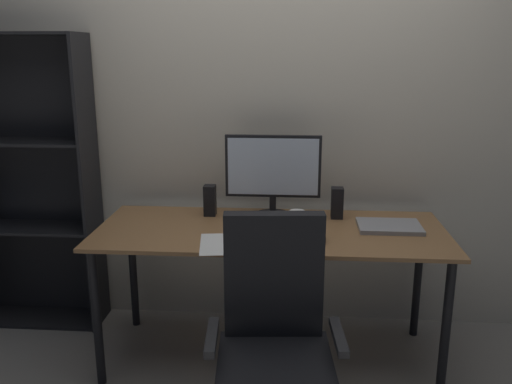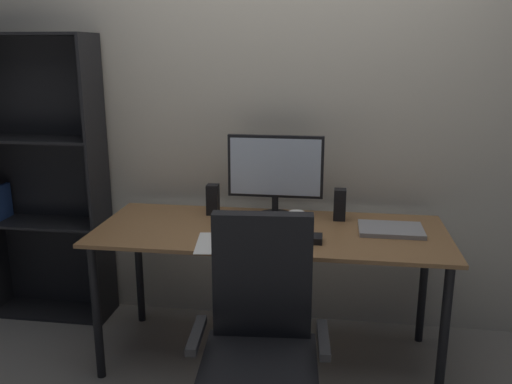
# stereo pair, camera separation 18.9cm
# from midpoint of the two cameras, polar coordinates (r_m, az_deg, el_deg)

# --- Properties ---
(ground_plane) EXTENTS (12.00, 12.00, 0.00)m
(ground_plane) POSITION_cam_midpoint_polar(r_m,az_deg,el_deg) (3.08, -0.36, -17.10)
(ground_plane) COLOR gray
(back_wall) EXTENTS (6.40, 0.10, 2.60)m
(back_wall) POSITION_cam_midpoint_polar(r_m,az_deg,el_deg) (3.16, 0.37, 8.88)
(back_wall) COLOR beige
(back_wall) RESTS_ON ground
(desk) EXTENTS (1.79, 0.72, 0.74)m
(desk) POSITION_cam_midpoint_polar(r_m,az_deg,el_deg) (2.78, -0.39, -5.42)
(desk) COLOR olive
(desk) RESTS_ON ground
(monitor) EXTENTS (0.52, 0.20, 0.45)m
(monitor) POSITION_cam_midpoint_polar(r_m,az_deg,el_deg) (2.90, -0.02, 2.25)
(monitor) COLOR black
(monitor) RESTS_ON desk
(keyboard) EXTENTS (0.29, 0.12, 0.02)m
(keyboard) POSITION_cam_midpoint_polar(r_m,az_deg,el_deg) (2.60, -0.34, -4.93)
(keyboard) COLOR black
(keyboard) RESTS_ON desk
(mouse) EXTENTS (0.06, 0.10, 0.03)m
(mouse) POSITION_cam_midpoint_polar(r_m,az_deg,el_deg) (2.60, 4.67, -4.84)
(mouse) COLOR black
(mouse) RESTS_ON desk
(coffee_mug) EXTENTS (0.10, 0.08, 0.10)m
(coffee_mug) POSITION_cam_midpoint_polar(r_m,az_deg,el_deg) (2.74, 2.43, -3.00)
(coffee_mug) COLOR white
(coffee_mug) RESTS_ON desk
(laptop) EXTENTS (0.32, 0.23, 0.02)m
(laptop) POSITION_cam_midpoint_polar(r_m,az_deg,el_deg) (2.82, 12.12, -3.61)
(laptop) COLOR #99999E
(laptop) RESTS_ON desk
(speaker_left) EXTENTS (0.06, 0.07, 0.17)m
(speaker_left) POSITION_cam_midpoint_polar(r_m,az_deg,el_deg) (2.98, -6.73, -0.91)
(speaker_left) COLOR black
(speaker_left) RESTS_ON desk
(speaker_right) EXTENTS (0.06, 0.07, 0.17)m
(speaker_right) POSITION_cam_midpoint_polar(r_m,az_deg,el_deg) (2.93, 6.79, -1.18)
(speaker_right) COLOR black
(speaker_right) RESTS_ON desk
(paper_sheet) EXTENTS (0.25, 0.32, 0.00)m
(paper_sheet) POSITION_cam_midpoint_polar(r_m,az_deg,el_deg) (2.56, -5.72, -5.53)
(paper_sheet) COLOR white
(paper_sheet) RESTS_ON desk
(office_chair) EXTENTS (0.54, 0.54, 1.01)m
(office_chair) POSITION_cam_midpoint_polar(r_m,az_deg,el_deg) (2.21, -0.60, -17.16)
(office_chair) COLOR #232326
(office_chair) RESTS_ON ground
(bookshelf) EXTENTS (0.76, 0.28, 1.72)m
(bookshelf) POSITION_cam_midpoint_polar(r_m,az_deg,el_deg) (3.48, -24.29, 0.67)
(bookshelf) COLOR black
(bookshelf) RESTS_ON ground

